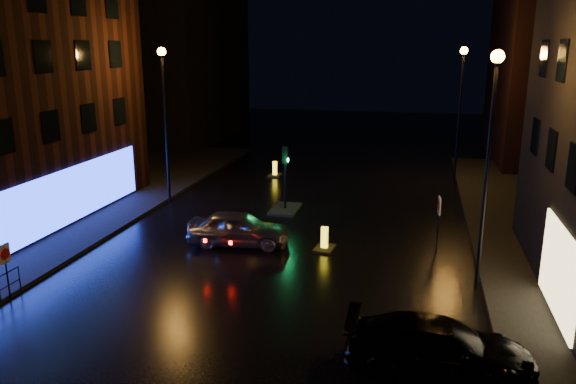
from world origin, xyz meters
name	(u,v)px	position (x,y,z in m)	size (l,w,h in m)	color
ground	(214,348)	(0.00, 0.00, 0.00)	(120.00, 120.00, 0.00)	black
building_far_left	(181,61)	(-16.00, 35.00, 7.00)	(8.00, 16.00, 14.00)	black
building_far_right	(554,79)	(15.00, 32.00, 6.00)	(8.00, 14.00, 12.00)	black
street_lamp_lfar	(164,102)	(-7.80, 14.00, 5.56)	(0.44, 0.44, 8.37)	black
street_lamp_rnear	(490,136)	(7.80, 6.00, 5.56)	(0.44, 0.44, 8.37)	black
street_lamp_rfar	(461,95)	(7.80, 22.00, 5.56)	(0.44, 0.44, 8.37)	black
traffic_signal	(285,201)	(-1.20, 14.00, 0.50)	(1.40, 2.40, 3.45)	black
silver_hatchback	(239,228)	(-1.94, 8.40, 0.75)	(1.78, 4.42, 1.51)	#ADAFB5
dark_sedan	(439,347)	(6.32, 0.24, 0.73)	(2.03, 5.00, 1.45)	black
bollard_near	(324,245)	(1.80, 8.66, 0.22)	(0.90, 1.24, 1.02)	black
bollard_far	(275,173)	(-3.71, 21.54, 0.22)	(0.76, 1.14, 1.00)	black
road_sign_left	(5,259)	(-7.90, 1.33, 1.53)	(0.07, 0.49, 2.04)	black
road_sign_right	(439,210)	(6.50, 10.05, 1.69)	(0.12, 0.55, 2.25)	black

